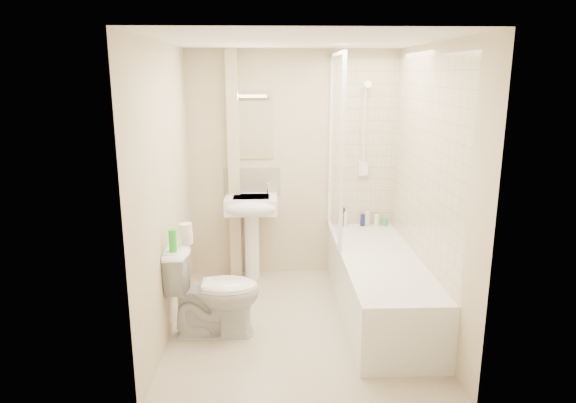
{
  "coord_description": "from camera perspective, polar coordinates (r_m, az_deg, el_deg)",
  "views": [
    {
      "loc": [
        -0.24,
        -4.14,
        2.15
      ],
      "look_at": [
        -0.09,
        0.2,
        1.07
      ],
      "focal_mm": 32.0,
      "sensor_mm": 36.0,
      "label": 1
    }
  ],
  "objects": [
    {
      "name": "bottle_white_a",
      "position": [
        5.57,
        6.36,
        -1.93
      ],
      "size": [
        0.06,
        0.06,
        0.16
      ],
      "primitive_type": "cylinder",
      "color": "white",
      "rests_on": "bathtub"
    },
    {
      "name": "tile_back",
      "position": [
        5.51,
        8.4,
        6.3
      ],
      "size": [
        0.7,
        0.01,
        1.75
      ],
      "primitive_type": "cube",
      "color": "beige",
      "rests_on": "wall_back"
    },
    {
      "name": "wall_left",
      "position": [
        4.33,
        -13.43,
        0.94
      ],
      "size": [
        0.02,
        2.5,
        2.4
      ],
      "primitive_type": "cube",
      "color": "beige",
      "rests_on": "ground"
    },
    {
      "name": "wall_right",
      "position": [
        4.45,
        15.55,
        1.15
      ],
      "size": [
        0.02,
        2.5,
        2.4
      ],
      "primitive_type": "cube",
      "color": "beige",
      "rests_on": "ground"
    },
    {
      "name": "toilet_roll_upper",
      "position": [
        4.3,
        -11.34,
        -3.03
      ],
      "size": [
        0.11,
        0.11,
        0.09
      ],
      "primitive_type": "cylinder",
      "color": "white",
      "rests_on": "toilet_roll_lower"
    },
    {
      "name": "tile_right",
      "position": [
        4.59,
        14.86,
        4.45
      ],
      "size": [
        0.01,
        2.1,
        1.75
      ],
      "primitive_type": "cube",
      "color": "beige",
      "rests_on": "wall_right"
    },
    {
      "name": "strip_light",
      "position": [
        5.36,
        -4.24,
        11.83
      ],
      "size": [
        0.42,
        0.07,
        0.07
      ],
      "primitive_type": "cube",
      "color": "silver",
      "rests_on": "wall_back"
    },
    {
      "name": "pedestal_sink",
      "position": [
        5.35,
        -4.09,
        -1.43
      ],
      "size": [
        0.54,
        0.49,
        1.04
      ],
      "color": "white",
      "rests_on": "ground"
    },
    {
      "name": "ceiling",
      "position": [
        4.15,
        1.35,
        17.44
      ],
      "size": [
        2.2,
        2.5,
        0.02
      ],
      "primitive_type": "cube",
      "color": "white",
      "rests_on": "wall_back"
    },
    {
      "name": "splashback",
      "position": [
        5.5,
        -4.06,
        2.21
      ],
      "size": [
        0.6,
        0.02,
        0.3
      ],
      "primitive_type": "cube",
      "color": "beige",
      "rests_on": "wall_back"
    },
    {
      "name": "shower_fixture",
      "position": [
        5.45,
        8.51,
        7.49
      ],
      "size": [
        0.1,
        0.16,
        0.99
      ],
      "color": "white",
      "rests_on": "wall_back"
    },
    {
      "name": "bottle_black_a",
      "position": [
        5.56,
        6.02,
        -1.73
      ],
      "size": [
        0.06,
        0.06,
        0.2
      ],
      "primitive_type": "cylinder",
      "color": "black",
      "rests_on": "bathtub"
    },
    {
      "name": "wall_back",
      "position": [
        5.48,
        0.53,
        4.01
      ],
      "size": [
        2.2,
        0.02,
        2.4
      ],
      "primitive_type": "cube",
      "color": "beige",
      "rests_on": "ground"
    },
    {
      "name": "floor",
      "position": [
        4.67,
        1.18,
        -13.43
      ],
      "size": [
        2.5,
        2.5,
        0.0
      ],
      "primitive_type": "plane",
      "color": "beige",
      "rests_on": "ground"
    },
    {
      "name": "toilet",
      "position": [
        4.4,
        -8.24,
        -9.79
      ],
      "size": [
        0.46,
        0.77,
        0.78
      ],
      "primitive_type": "imported",
      "rotation": [
        0.0,
        0.0,
        1.59
      ],
      "color": "white",
      "rests_on": "ground"
    },
    {
      "name": "pipe_boxing",
      "position": [
        5.42,
        -6.02,
        3.84
      ],
      "size": [
        0.12,
        0.12,
        2.4
      ],
      "primitive_type": "cube",
      "color": "beige",
      "rests_on": "ground"
    },
    {
      "name": "bathtub",
      "position": [
        4.82,
        10.11,
        -8.94
      ],
      "size": [
        0.7,
        2.1,
        0.55
      ],
      "color": "white",
      "rests_on": "ground"
    },
    {
      "name": "green_bottle",
      "position": [
        4.18,
        -12.69,
        -4.26
      ],
      "size": [
        0.06,
        0.06,
        0.18
      ],
      "primitive_type": "cylinder",
      "color": "green",
      "rests_on": "toilet"
    },
    {
      "name": "bottle_cream",
      "position": [
        5.61,
        8.81,
        -1.9
      ],
      "size": [
        0.06,
        0.06,
        0.16
      ],
      "primitive_type": "cylinder",
      "color": "beige",
      "rests_on": "bathtub"
    },
    {
      "name": "mirror",
      "position": [
        5.41,
        -4.16,
        7.92
      ],
      "size": [
        0.46,
        0.01,
        0.6
      ],
      "primitive_type": "cube",
      "color": "white",
      "rests_on": "wall_back"
    },
    {
      "name": "bottle_white_b",
      "position": [
        5.63,
        9.82,
        -2.06
      ],
      "size": [
        0.06,
        0.06,
        0.12
      ],
      "primitive_type": "cylinder",
      "color": "white",
      "rests_on": "bathtub"
    },
    {
      "name": "shower_screen",
      "position": [
        5.03,
        5.34,
        5.93
      ],
      "size": [
        0.04,
        0.92,
        1.8
      ],
      "color": "white",
      "rests_on": "bathtub"
    },
    {
      "name": "toilet_roll_lower",
      "position": [
        4.37,
        -11.14,
        -3.97
      ],
      "size": [
        0.1,
        0.1,
        0.09
      ],
      "primitive_type": "cylinder",
      "color": "white",
      "rests_on": "toilet"
    },
    {
      "name": "bottle_green",
      "position": [
        5.66,
        10.69,
        -2.25
      ],
      "size": [
        0.07,
        0.07,
        0.08
      ],
      "primitive_type": "cylinder",
      "color": "green",
      "rests_on": "bathtub"
    },
    {
      "name": "bottle_blue",
      "position": [
        5.6,
        8.27,
        -2.05
      ],
      "size": [
        0.05,
        0.05,
        0.13
      ],
      "primitive_type": "cylinder",
      "color": "navy",
      "rests_on": "bathtub"
    }
  ]
}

